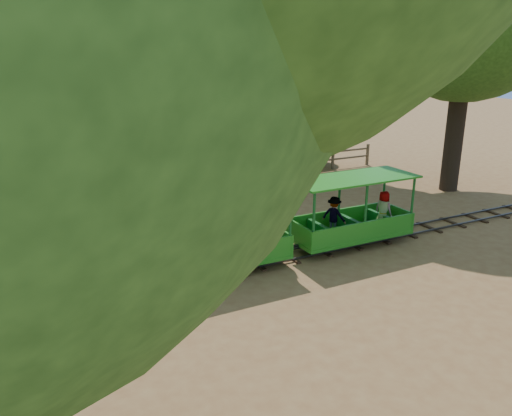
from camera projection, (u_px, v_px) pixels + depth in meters
name	position (u px, v px, depth m)	size (l,w,h in m)	color
ground	(290.00, 257.00, 13.25)	(90.00, 90.00, 0.00)	olive
track	(290.00, 255.00, 13.22)	(22.00, 1.00, 0.10)	#3F3D3A
locomotive	(64.00, 236.00, 10.47)	(2.47, 1.11, 2.68)	black
carriage_front	(217.00, 241.00, 12.11)	(3.59, 1.47, 1.86)	#227A1A
carriage_rear	(352.00, 219.00, 13.88)	(3.59, 1.47, 1.86)	#227A1A
oak_ne	(315.00, 13.00, 20.03)	(7.72, 6.80, 9.45)	#2D2116
fence	(188.00, 173.00, 19.88)	(18.10, 0.10, 1.00)	brown
shrub_mid_w	(84.00, 166.00, 19.26)	(2.77, 2.13, 1.92)	#2D6B1E
shrub_mid_e	(240.00, 156.00, 22.17)	(2.20, 1.70, 1.53)	#2D6B1E
shrub_east	(311.00, 146.00, 23.74)	(2.54, 1.96, 1.76)	#2D6B1E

